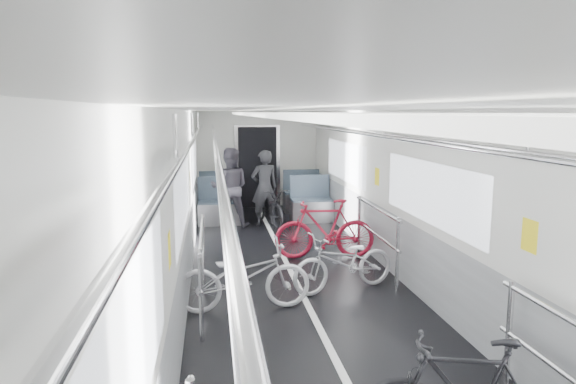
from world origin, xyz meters
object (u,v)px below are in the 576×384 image
bike_right_far (325,229)px  person_seated (230,188)px  bike_right_mid (344,262)px  bike_aisle (269,206)px  bike_left_far (244,276)px  person_standing (264,188)px

bike_right_far → person_seated: bearing=-146.3°
bike_right_mid → bike_aisle: bearing=169.9°
bike_left_far → person_seated: bearing=-2.9°
bike_right_far → person_seated: (-1.44, 2.59, 0.33)m
bike_left_far → person_seated: person_seated is taller
bike_aisle → person_standing: size_ratio=0.95×
bike_aisle → person_seated: person_seated is taller
bike_right_far → person_seated: 2.98m
bike_left_far → bike_aisle: (0.83, 4.69, -0.03)m
bike_right_far → person_standing: size_ratio=1.02×
bike_right_far → bike_aisle: bike_right_far is taller
bike_right_mid → bike_right_far: (0.08, 1.54, 0.09)m
bike_right_mid → person_standing: 4.28m
bike_left_far → bike_right_mid: 1.45m
bike_right_mid → bike_right_far: size_ratio=0.93×
bike_left_far → bike_aisle: 4.77m
person_standing → person_seated: (-0.73, -0.08, 0.03)m
person_standing → bike_left_far: bearing=68.4°
bike_left_far → bike_right_mid: bearing=-73.4°
bike_right_mid → person_seated: person_seated is taller
bike_left_far → bike_right_mid: bike_left_far is taller
bike_right_mid → person_seated: size_ratio=0.92×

